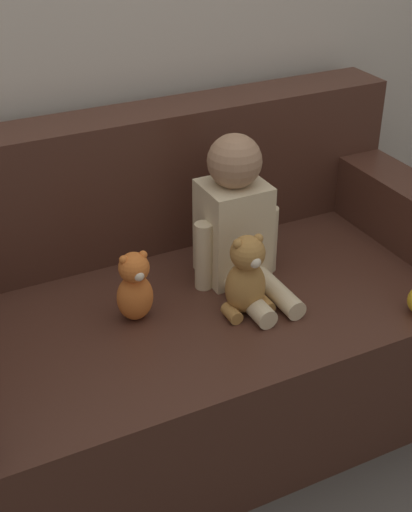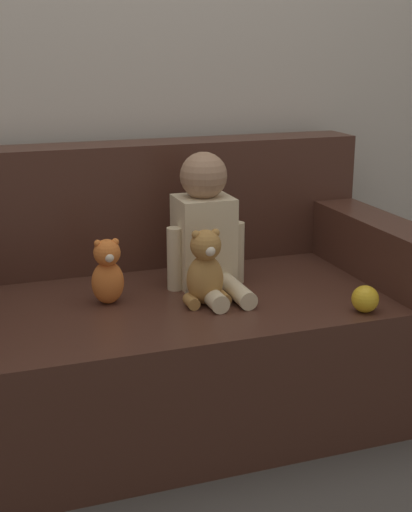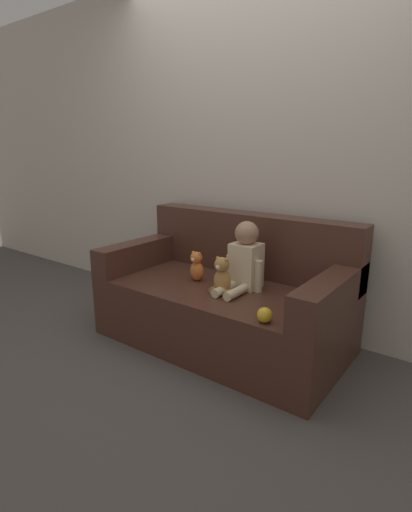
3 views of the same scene
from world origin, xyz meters
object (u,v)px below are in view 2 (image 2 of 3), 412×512
couch (160,321)px  person_baby (205,231)px  teddy_bear_brown (205,269)px  toy_ball (365,299)px  plush_toy_side (108,272)px

couch → person_baby: 0.34m
teddy_bear_brown → toy_ball: 0.48m
person_baby → plush_toy_side: size_ratio=2.12×
toy_ball → couch: bearing=141.5°
person_baby → teddy_bear_brown: bearing=-109.4°
couch → plush_toy_side: 0.30m
plush_toy_side → toy_ball: 0.78m
couch → toy_ball: 0.68m
couch → plush_toy_side: (-0.19, -0.09, 0.22)m
person_baby → toy_ball: (0.37, -0.39, -0.14)m
toy_ball → teddy_bear_brown: bearing=152.5°
person_baby → teddy_bear_brown: person_baby is taller
couch → plush_toy_side: size_ratio=7.94×
toy_ball → plush_toy_side: bearing=155.4°
couch → teddy_bear_brown: (0.09, -0.19, 0.23)m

